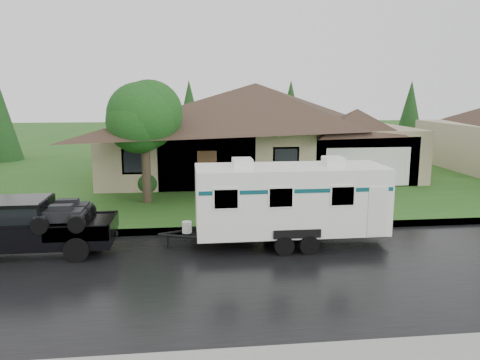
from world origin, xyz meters
name	(u,v)px	position (x,y,z in m)	size (l,w,h in m)	color
ground	(257,250)	(0.00, 0.00, 0.00)	(140.00, 140.00, 0.00)	#27581B
road	(267,272)	(0.00, -2.00, 0.01)	(140.00, 8.00, 0.01)	black
curb	(248,229)	(0.00, 2.25, 0.07)	(140.00, 0.50, 0.15)	gray
lawn	(222,172)	(0.00, 15.00, 0.07)	(140.00, 26.00, 0.15)	#27581B
house_main	(260,119)	(2.29, 13.84, 3.59)	(19.44, 10.80, 6.90)	tan
tree_left_green	(144,117)	(-4.13, 6.74, 4.10)	(3.44, 3.44, 5.70)	#382B1E
shrub_row	(268,179)	(2.00, 9.30, 0.65)	(13.60, 1.00, 1.00)	#143814
pickup_truck	(23,225)	(-7.58, 0.46, 0.98)	(5.50, 2.09, 1.83)	black
travel_trailer	(290,199)	(1.22, 0.46, 1.62)	(6.79, 2.38, 3.05)	white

